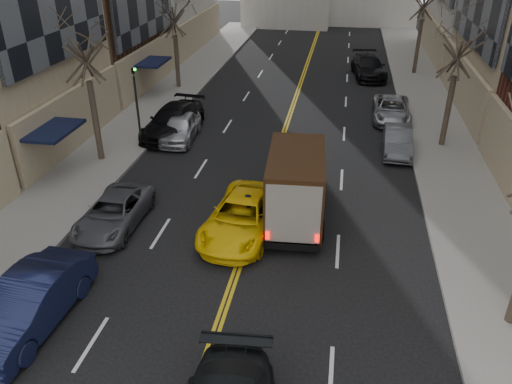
# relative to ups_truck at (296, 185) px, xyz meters

# --- Properties ---
(sidewalk_left) EXTENTS (4.00, 66.00, 0.15)m
(sidewalk_left) POSITION_rel_ups_truck_xyz_m (-10.64, 10.94, -1.51)
(sidewalk_left) COLOR slate
(sidewalk_left) RESTS_ON ground
(sidewalk_right) EXTENTS (4.00, 66.00, 0.15)m
(sidewalk_right) POSITION_rel_ups_truck_xyz_m (7.36, 10.94, -1.51)
(sidewalk_right) COLOR slate
(sidewalk_right) RESTS_ON ground
(tree_lf_mid) EXTENTS (3.20, 3.20, 8.91)m
(tree_lf_mid) POSITION_rel_ups_truck_xyz_m (-10.44, 3.94, 5.02)
(tree_lf_mid) COLOR #382D23
(tree_lf_mid) RESTS_ON sidewalk_left
(tree_lf_far) EXTENTS (3.20, 3.20, 8.12)m
(tree_lf_far) POSITION_rel_ups_truck_xyz_m (-10.44, 16.94, 4.44)
(tree_lf_far) COLOR #382D23
(tree_lf_far) RESTS_ON sidewalk_left
(tree_rt_mid) EXTENTS (3.20, 3.20, 8.32)m
(tree_rt_mid) POSITION_rel_ups_truck_xyz_m (7.16, 8.94, 4.59)
(tree_rt_mid) COLOR #382D23
(tree_rt_mid) RESTS_ON sidewalk_right
(traffic_signal) EXTENTS (0.29, 0.26, 4.70)m
(traffic_signal) POSITION_rel_ups_truck_xyz_m (-9.04, 5.93, 1.24)
(traffic_signal) COLOR black
(traffic_signal) RESTS_ON sidewalk_left
(ups_truck) EXTENTS (2.64, 5.85, 3.14)m
(ups_truck) POSITION_rel_ups_truck_xyz_m (0.00, 0.00, 0.00)
(ups_truck) COLOR black
(ups_truck) RESTS_ON ground
(taxi) EXTENTS (2.98, 5.53, 1.47)m
(taxi) POSITION_rel_ups_truck_xyz_m (-1.94, -1.42, -0.84)
(taxi) COLOR yellow
(taxi) RESTS_ON ground
(pedestrian) EXTENTS (0.39, 0.57, 1.53)m
(pedestrian) POSITION_rel_ups_truck_xyz_m (-1.73, -1.05, -0.81)
(pedestrian) COLOR black
(pedestrian) RESTS_ON ground
(parked_lf_b) EXTENTS (2.00, 5.06, 1.64)m
(parked_lf_b) POSITION_rel_ups_truck_xyz_m (-7.21, -7.61, -0.76)
(parked_lf_b) COLOR #101535
(parked_lf_b) RESTS_ON ground
(parked_lf_c) EXTENTS (2.11, 4.57, 1.27)m
(parked_lf_c) POSITION_rel_ups_truck_xyz_m (-7.11, -1.86, -0.95)
(parked_lf_c) COLOR #4C4D53
(parked_lf_c) RESTS_ON ground
(parked_lf_d) EXTENTS (2.82, 5.78, 1.62)m
(parked_lf_d) POSITION_rel_ups_truck_xyz_m (-7.94, 8.18, -0.77)
(parked_lf_d) COLOR black
(parked_lf_d) RESTS_ON ground
(parked_lf_e) EXTENTS (1.98, 4.39, 1.46)m
(parked_lf_e) POSITION_rel_ups_truck_xyz_m (-7.27, 7.45, -0.85)
(parked_lf_e) COLOR #B9BBC1
(parked_lf_e) RESTS_ON ground
(parked_rt_a) EXTENTS (1.58, 4.13, 1.35)m
(parked_rt_a) POSITION_rel_ups_truck_xyz_m (4.66, 7.71, -0.91)
(parked_rt_a) COLOR #4B4D53
(parked_rt_a) RESTS_ON ground
(parked_rt_b) EXTENTS (2.33, 4.88, 1.34)m
(parked_rt_b) POSITION_rel_ups_truck_xyz_m (4.66, 12.82, -0.91)
(parked_rt_b) COLOR #A0A2A7
(parked_rt_b) RESTS_ON ground
(parked_rt_c) EXTENTS (3.00, 5.87, 1.63)m
(parked_rt_c) POSITION_rel_ups_truck_xyz_m (3.46, 22.56, -0.77)
(parked_rt_c) COLOR black
(parked_rt_c) RESTS_ON ground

